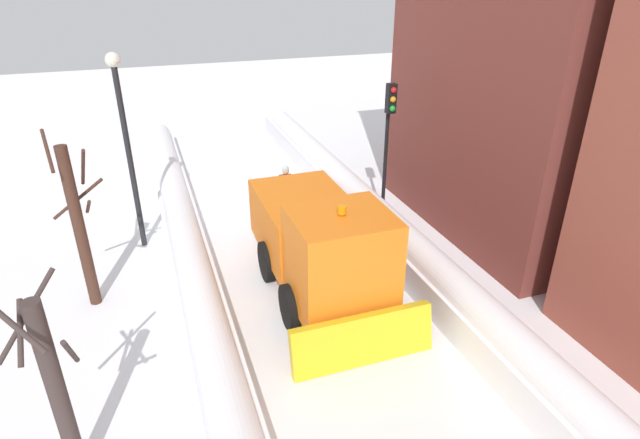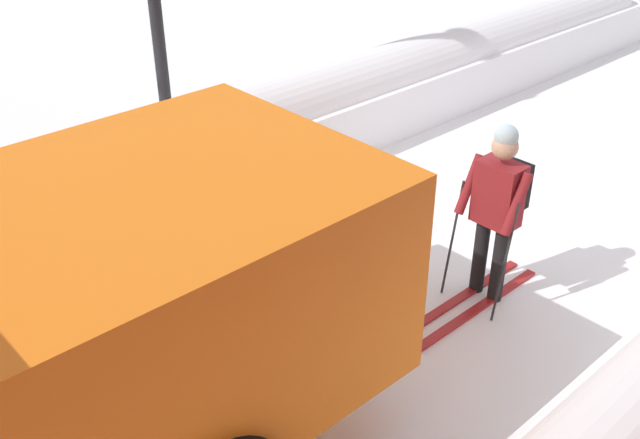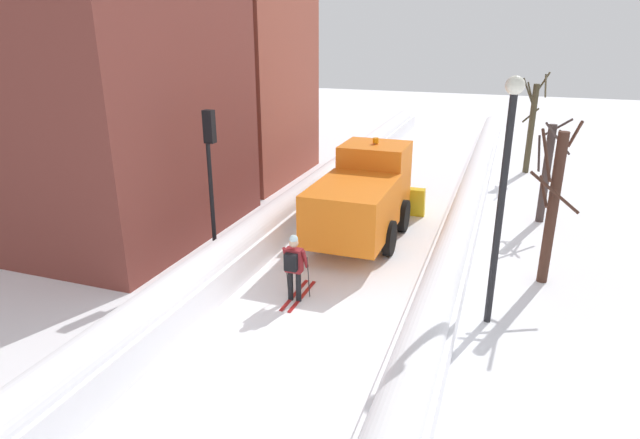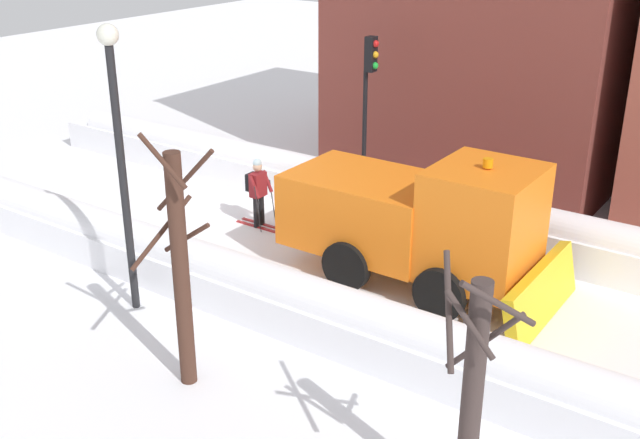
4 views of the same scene
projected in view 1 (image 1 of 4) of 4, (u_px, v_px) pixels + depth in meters
ground_plane at (370, 389)px, 10.48m from camera, size 80.00×80.00×0.00m
snowbank_left at (494, 335)px, 11.06m from camera, size 1.10×36.00×1.29m
snowbank_right at (226, 405)px, 9.37m from camera, size 1.10×36.00×1.21m
building_brick_near at (578, 50)px, 15.48m from camera, size 8.43×8.05×10.87m
plow_truck at (320, 243)px, 12.92m from camera, size 3.20×5.98×3.12m
skier at (286, 188)px, 17.37m from camera, size 0.62×1.80×1.81m
traffic_light_pole at (389, 127)px, 16.15m from camera, size 0.28×0.42×4.53m
street_lamp at (125, 132)px, 14.31m from camera, size 0.40×0.40×5.71m
bare_tree_near at (79, 225)px, 12.24m from camera, size 1.30×1.12×4.51m
bare_tree_mid at (56, 389)px, 7.93m from camera, size 1.08×1.30×3.77m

